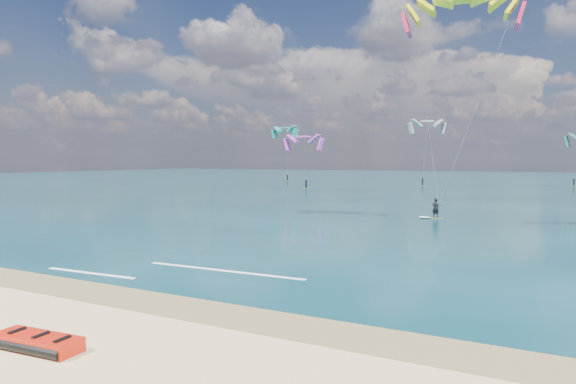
% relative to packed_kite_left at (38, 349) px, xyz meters
% --- Properties ---
extents(ground, '(320.00, 320.00, 0.00)m').
position_rel_packed_kite_left_xyz_m(ground, '(-1.96, 41.86, 0.00)').
color(ground, tan).
rests_on(ground, ground).
extents(wet_sand_strip, '(320.00, 2.40, 0.01)m').
position_rel_packed_kite_left_xyz_m(wet_sand_strip, '(-1.96, 4.86, 0.00)').
color(wet_sand_strip, olive).
rests_on(wet_sand_strip, ground).
extents(sea, '(320.00, 200.00, 0.04)m').
position_rel_packed_kite_left_xyz_m(sea, '(-1.96, 105.86, 0.02)').
color(sea, '#092F33').
rests_on(sea, ground).
extents(packed_kite_left, '(2.81, 1.42, 0.44)m').
position_rel_packed_kite_left_xyz_m(packed_kite_left, '(0.00, 0.00, 0.00)').
color(packed_kite_left, red).
rests_on(packed_kite_left, ground).
extents(kitesurfer_main, '(9.74, 8.63, 17.44)m').
position_rel_packed_kite_left_xyz_m(kitesurfer_main, '(4.46, 31.33, 8.87)').
color(kitesurfer_main, gold).
rests_on(kitesurfer_main, sea).
extents(shoreline_foam, '(11.28, 3.62, 0.01)m').
position_rel_packed_kite_left_xyz_m(shoreline_foam, '(-2.90, 8.78, 0.04)').
color(shoreline_foam, white).
rests_on(shoreline_foam, ground).
extents(distant_kites, '(72.27, 31.91, 12.25)m').
position_rel_packed_kite_left_xyz_m(distant_kites, '(-6.46, 82.12, 5.46)').
color(distant_kites, '#9FA3A7').
rests_on(distant_kites, ground).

